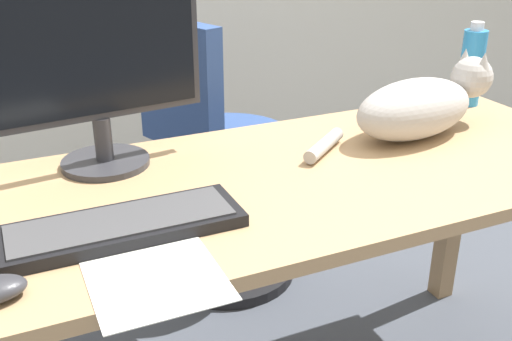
{
  "coord_description": "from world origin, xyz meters",
  "views": [
    {
      "loc": [
        -0.64,
        -1.09,
        1.26
      ],
      "look_at": [
        -0.18,
        -0.08,
        0.77
      ],
      "focal_mm": 42.44,
      "sensor_mm": 36.0,
      "label": 1
    }
  ],
  "objects_px": {
    "office_chair": "(216,174)",
    "cat": "(421,105)",
    "water_bottle": "(471,67)",
    "keyboard": "(122,226)",
    "monitor": "(96,69)"
  },
  "relations": [
    {
      "from": "office_chair",
      "to": "cat",
      "type": "distance_m",
      "value": 0.79
    },
    {
      "from": "office_chair",
      "to": "water_bottle",
      "type": "xyz_separation_m",
      "value": [
        0.64,
        -0.45,
        0.41
      ]
    },
    {
      "from": "cat",
      "to": "office_chair",
      "type": "bearing_deg",
      "value": 119.43
    },
    {
      "from": "office_chair",
      "to": "keyboard",
      "type": "xyz_separation_m",
      "value": [
        -0.48,
        -0.79,
        0.31
      ]
    },
    {
      "from": "office_chair",
      "to": "keyboard",
      "type": "relative_size",
      "value": 2.16
    },
    {
      "from": "office_chair",
      "to": "cat",
      "type": "relative_size",
      "value": 1.56
    },
    {
      "from": "office_chair",
      "to": "cat",
      "type": "bearing_deg",
      "value": -60.57
    },
    {
      "from": "cat",
      "to": "water_bottle",
      "type": "distance_m",
      "value": 0.34
    },
    {
      "from": "office_chair",
      "to": "monitor",
      "type": "distance_m",
      "value": 0.83
    },
    {
      "from": "cat",
      "to": "water_bottle",
      "type": "xyz_separation_m",
      "value": [
        0.3,
        0.15,
        0.03
      ]
    },
    {
      "from": "office_chair",
      "to": "keyboard",
      "type": "height_order",
      "value": "office_chair"
    },
    {
      "from": "office_chair",
      "to": "water_bottle",
      "type": "height_order",
      "value": "water_bottle"
    },
    {
      "from": "monitor",
      "to": "keyboard",
      "type": "xyz_separation_m",
      "value": [
        -0.04,
        -0.32,
        -0.21
      ]
    },
    {
      "from": "monitor",
      "to": "keyboard",
      "type": "bearing_deg",
      "value": -96.37
    },
    {
      "from": "monitor",
      "to": "cat",
      "type": "distance_m",
      "value": 0.8
    }
  ]
}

